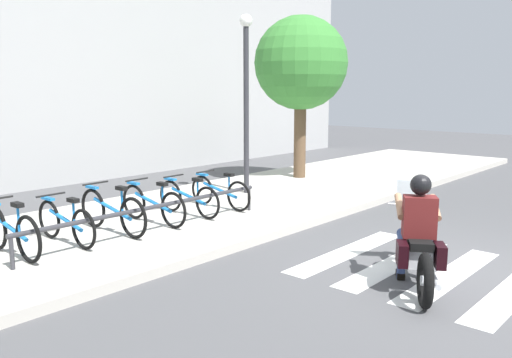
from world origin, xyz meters
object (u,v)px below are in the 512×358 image
(rider, at_px, (418,222))
(bike_rack, at_px, (153,209))
(bicycle_1, at_px, (66,222))
(motorcycle, at_px, (416,248))
(bicycle_2, at_px, (112,211))
(tree_near_rack, at_px, (301,64))
(bicycle_5, at_px, (220,192))
(bicycle_3, at_px, (153,204))
(bicycle_4, at_px, (188,198))
(street_lamp, at_px, (246,89))
(bicycle_0, at_px, (11,231))

(rider, height_order, bike_rack, rider)
(bicycle_1, xyz_separation_m, bike_rack, (1.23, -0.55, 0.08))
(motorcycle, relative_size, bicycle_2, 1.12)
(motorcycle, bearing_deg, tree_near_rack, 48.34)
(bicycle_5, xyz_separation_m, bike_rack, (-2.05, -0.55, 0.09))
(bicycle_2, height_order, bicycle_5, bicycle_2)
(bicycle_5, bearing_deg, tree_near_rack, 14.99)
(bicycle_3, bearing_deg, motorcycle, -81.04)
(bicycle_1, height_order, bicycle_4, bicycle_1)
(bicycle_1, xyz_separation_m, bicycle_3, (1.64, -0.00, 0.01))
(bicycle_5, relative_size, bike_rack, 0.34)
(rider, bearing_deg, street_lamp, 64.33)
(bicycle_2, height_order, bike_rack, bicycle_2)
(bicycle_0, relative_size, bicycle_2, 0.93)
(rider, bearing_deg, bicycle_1, 116.61)
(bicycle_2, height_order, bicycle_3, bicycle_2)
(rider, relative_size, tree_near_rack, 0.33)
(bicycle_5, xyz_separation_m, street_lamp, (1.53, 0.69, 2.01))
(bicycle_5, bearing_deg, rider, -102.28)
(motorcycle, bearing_deg, rider, -150.17)
(bicycle_4, bearing_deg, bike_rack, -155.73)
(rider, distance_m, street_lamp, 6.07)
(bicycle_1, height_order, street_lamp, street_lamp)
(bike_rack, height_order, street_lamp, street_lamp)
(tree_near_rack, bearing_deg, bicycle_4, -167.44)
(bicycle_1, height_order, bicycle_2, bicycle_2)
(bicycle_2, distance_m, tree_near_rack, 7.12)
(bicycle_3, xyz_separation_m, tree_near_rack, (5.71, 1.09, 2.62))
(bicycle_1, bearing_deg, motorcycle, -62.52)
(street_lamp, bearing_deg, bicycle_1, -171.84)
(bicycle_0, xyz_separation_m, bike_rack, (2.05, -0.55, 0.06))
(motorcycle, relative_size, bicycle_5, 1.24)
(bicycle_1, bearing_deg, rider, -63.39)
(bicycle_2, xyz_separation_m, bicycle_3, (0.82, 0.00, -0.02))
(bicycle_1, distance_m, bicycle_4, 2.46)
(bicycle_1, distance_m, bicycle_2, 0.82)
(bicycle_1, relative_size, bicycle_3, 0.93)
(bicycle_2, bearing_deg, rider, -72.19)
(motorcycle, distance_m, bicycle_3, 4.58)
(street_lamp, bearing_deg, rider, -115.67)
(motorcycle, distance_m, bicycle_4, 4.53)
(bicycle_4, bearing_deg, motorcycle, -91.35)
(bicycle_0, height_order, bicycle_5, bicycle_0)
(bicycle_0, distance_m, bicycle_4, 3.28)
(motorcycle, xyz_separation_m, bicycle_3, (-0.71, 4.53, 0.04))
(rider, height_order, bicycle_3, rider)
(bicycle_0, distance_m, bicycle_3, 2.46)
(rider, xyz_separation_m, bike_rack, (-1.06, 4.01, -0.26))
(rider, relative_size, bicycle_5, 0.91)
(bike_rack, xyz_separation_m, tree_near_rack, (6.12, 1.65, 2.55))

